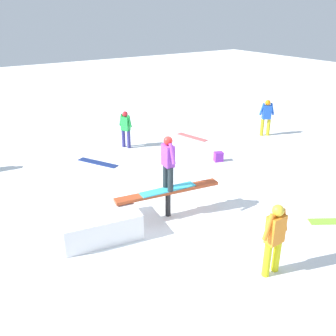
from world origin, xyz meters
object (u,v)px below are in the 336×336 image
at_px(loose_snowboard_lime, 335,221).
at_px(bystander_orange, 275,236).
at_px(loose_snowboard_navy, 98,163).
at_px(rail_feature, 168,193).
at_px(bystander_blue, 266,116).
at_px(main_rider_on_rail, 168,164).
at_px(loose_snowboard_coral, 192,137).
at_px(bystander_green, 126,127).
at_px(backpack_on_snow, 218,157).

bearing_deg(loose_snowboard_lime, bystander_orange, -139.20).
bearing_deg(loose_snowboard_navy, bystander_orange, -24.07).
xyz_separation_m(rail_feature, bystander_blue, (7.05, 3.25, 0.21)).
height_order(main_rider_on_rail, bystander_blue, main_rider_on_rail).
relative_size(rail_feature, loose_snowboard_navy, 1.80).
bearing_deg(loose_snowboard_coral, bystander_blue, -132.04).
xyz_separation_m(main_rider_on_rail, bystander_blue, (7.05, 3.25, -0.60)).
relative_size(main_rider_on_rail, bystander_orange, 0.95).
relative_size(loose_snowboard_coral, loose_snowboard_lime, 1.11).
bearing_deg(bystander_orange, loose_snowboard_lime, 7.30).
distance_m(loose_snowboard_coral, loose_snowboard_navy, 4.42).
height_order(bystander_green, backpack_on_snow, bystander_green).
bearing_deg(bystander_blue, loose_snowboard_lime, 88.53).
distance_m(main_rider_on_rail, bystander_green, 5.42).
distance_m(rail_feature, loose_snowboard_navy, 4.35).
bearing_deg(loose_snowboard_lime, bystander_green, 135.00).
bearing_deg(backpack_on_snow, bystander_green, 142.64).
bearing_deg(rail_feature, bystander_orange, -72.12).
xyz_separation_m(rail_feature, loose_snowboard_navy, (-0.07, 4.31, -0.63)).
bearing_deg(loose_snowboard_navy, rail_feature, -27.35).
bearing_deg(bystander_green, loose_snowboard_navy, -87.27).
distance_m(bystander_green, bystander_blue, 5.86).
bearing_deg(loose_snowboard_coral, loose_snowboard_lime, 158.85).
relative_size(main_rider_on_rail, loose_snowboard_lime, 1.14).
bearing_deg(loose_snowboard_navy, main_rider_on_rail, -27.35).
distance_m(loose_snowboard_coral, loose_snowboard_lime, 7.39).
bearing_deg(rail_feature, bystander_blue, 33.85).
bearing_deg(backpack_on_snow, rail_feature, -129.90).
relative_size(loose_snowboard_lime, loose_snowboard_navy, 0.84).
xyz_separation_m(rail_feature, loose_snowboard_coral, (4.33, 4.73, -0.63)).
height_order(main_rider_on_rail, loose_snowboard_lime, main_rider_on_rail).
height_order(rail_feature, bystander_orange, bystander_orange).
bearing_deg(loose_snowboard_lime, loose_snowboard_coral, 113.98).
distance_m(bystander_green, loose_snowboard_navy, 1.96).
bearing_deg(main_rider_on_rail, bystander_green, 79.92).
bearing_deg(rail_feature, backpack_on_snow, 40.09).
relative_size(bystander_orange, loose_snowboard_lime, 1.20).
height_order(rail_feature, loose_snowboard_coral, rail_feature).
height_order(rail_feature, bystander_green, bystander_green).
height_order(bystander_green, loose_snowboard_navy, bystander_green).
bearing_deg(loose_snowboard_navy, bystander_green, 90.33).
distance_m(bystander_blue, loose_snowboard_coral, 3.20).
bearing_deg(loose_snowboard_lime, rail_feature, 173.87).
bearing_deg(backpack_on_snow, bystander_blue, 36.90).
relative_size(bystander_green, loose_snowboard_coral, 0.98).
bearing_deg(loose_snowboard_coral, bystander_orange, 140.22).
relative_size(bystander_orange, backpack_on_snow, 4.61).
relative_size(bystander_orange, loose_snowboard_navy, 1.01).
distance_m(main_rider_on_rail, loose_snowboard_navy, 4.54).
height_order(loose_snowboard_coral, loose_snowboard_lime, same).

